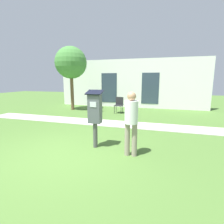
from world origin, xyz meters
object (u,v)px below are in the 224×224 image
at_px(person_standing, 131,119).
at_px(outdoor_chair_left, 96,103).
at_px(parking_meter, 95,111).
at_px(outdoor_chair_middle, 119,104).

distance_m(person_standing, outdoor_chair_left, 6.17).
height_order(person_standing, outdoor_chair_left, person_standing).
relative_size(parking_meter, outdoor_chair_left, 1.77).
bearing_deg(person_standing, parking_meter, 144.37).
xyz_separation_m(parking_meter, outdoor_chair_left, (-2.03, 5.09, -0.49)).
xyz_separation_m(outdoor_chair_left, outdoor_chair_middle, (1.35, 0.07, 0.00)).
distance_m(parking_meter, person_standing, 1.08).
relative_size(parking_meter, outdoor_chair_middle, 1.77).
bearing_deg(parking_meter, person_standing, -13.42).
relative_size(person_standing, outdoor_chair_left, 1.76).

